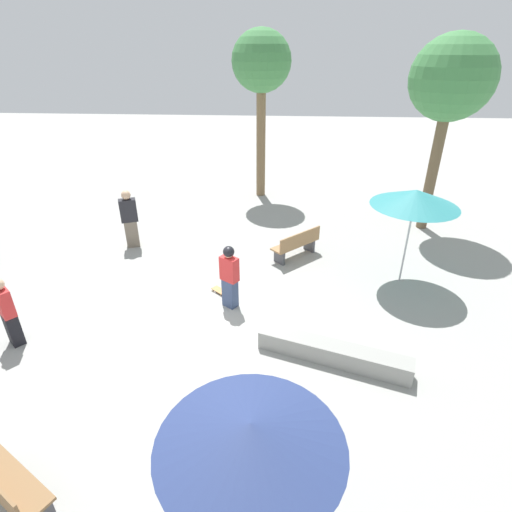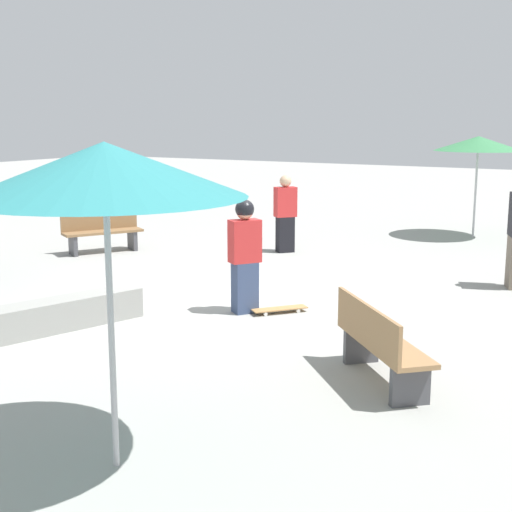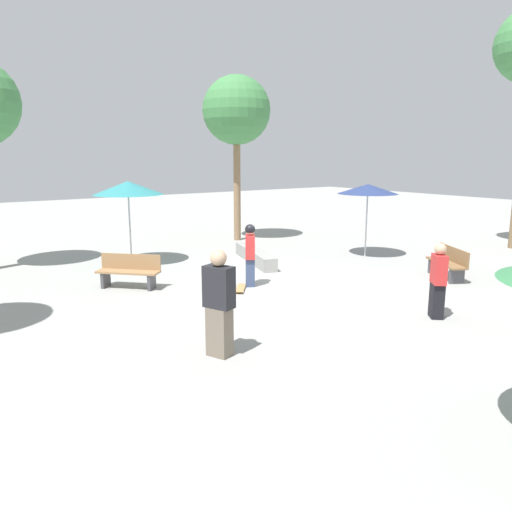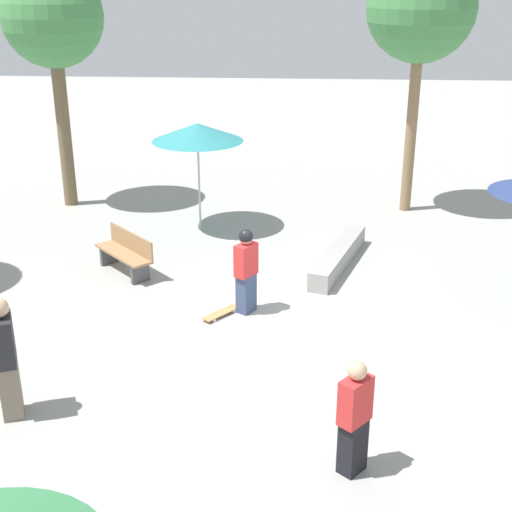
{
  "view_description": "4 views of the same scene",
  "coord_description": "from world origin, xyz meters",
  "px_view_note": "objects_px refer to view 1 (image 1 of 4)",
  "views": [
    {
      "loc": [
        -7.19,
        -2.05,
        5.63
      ],
      "look_at": [
        1.3,
        -1.48,
        1.11
      ],
      "focal_mm": 28.0,
      "sensor_mm": 36.0,
      "label": 1
    },
    {
      "loc": [
        5.82,
        -9.26,
        2.72
      ],
      "look_at": [
        1.13,
        -1.2,
        0.9
      ],
      "focal_mm": 50.0,
      "sensor_mm": 36.0,
      "label": 2
    },
    {
      "loc": [
        7.92,
        9.36,
        3.32
      ],
      "look_at": [
        0.9,
        -0.45,
        0.88
      ],
      "focal_mm": 35.0,
      "sensor_mm": 36.0,
      "label": 3
    },
    {
      "loc": [
        -0.17,
        10.82,
        5.9
      ],
      "look_at": [
        0.6,
        -0.97,
        1.07
      ],
      "focal_mm": 50.0,
      "sensor_mm": 36.0,
      "label": 4
    }
  ],
  "objects_px": {
    "bystander_watching": "(8,312)",
    "shade_umbrella_navy": "(250,435)",
    "bench_far": "(2,482)",
    "shade_umbrella_teal": "(415,198)",
    "skateboard": "(224,293)",
    "palm_tree_center_right": "(261,65)",
    "bench_near": "(297,244)",
    "skater_main": "(229,275)",
    "concrete_ledge": "(333,353)",
    "bystander_far": "(130,219)",
    "palm_tree_right": "(452,81)"
  },
  "relations": [
    {
      "from": "bystander_watching",
      "to": "shade_umbrella_navy",
      "type": "bearing_deg",
      "value": 5.48
    },
    {
      "from": "bench_far",
      "to": "shade_umbrella_teal",
      "type": "bearing_deg",
      "value": 72.57
    },
    {
      "from": "skateboard",
      "to": "shade_umbrella_teal",
      "type": "relative_size",
      "value": 0.29
    },
    {
      "from": "palm_tree_center_right",
      "to": "bench_near",
      "type": "bearing_deg",
      "value": -166.09
    },
    {
      "from": "skater_main",
      "to": "concrete_ledge",
      "type": "distance_m",
      "value": 2.96
    },
    {
      "from": "skater_main",
      "to": "bench_far",
      "type": "xyz_separation_m",
      "value": [
        -4.9,
        2.47,
        -0.44
      ]
    },
    {
      "from": "skater_main",
      "to": "concrete_ledge",
      "type": "height_order",
      "value": "skater_main"
    },
    {
      "from": "bystander_watching",
      "to": "bystander_far",
      "type": "bearing_deg",
      "value": 119.34
    },
    {
      "from": "skateboard",
      "to": "shade_umbrella_navy",
      "type": "bearing_deg",
      "value": 140.87
    },
    {
      "from": "shade_umbrella_teal",
      "to": "bystander_watching",
      "type": "distance_m",
      "value": 9.42
    },
    {
      "from": "shade_umbrella_navy",
      "to": "skater_main",
      "type": "bearing_deg",
      "value": 9.85
    },
    {
      "from": "concrete_ledge",
      "to": "shade_umbrella_navy",
      "type": "bearing_deg",
      "value": 159.24
    },
    {
      "from": "bench_far",
      "to": "bystander_far",
      "type": "xyz_separation_m",
      "value": [
        7.93,
        0.99,
        0.48
      ]
    },
    {
      "from": "concrete_ledge",
      "to": "palm_tree_center_right",
      "type": "relative_size",
      "value": 0.49
    },
    {
      "from": "bench_far",
      "to": "bench_near",
      "type": "bearing_deg",
      "value": 91.08
    },
    {
      "from": "shade_umbrella_teal",
      "to": "palm_tree_center_right",
      "type": "bearing_deg",
      "value": 31.59
    },
    {
      "from": "concrete_ledge",
      "to": "palm_tree_right",
      "type": "distance_m",
      "value": 9.06
    },
    {
      "from": "palm_tree_center_right",
      "to": "shade_umbrella_teal",
      "type": "bearing_deg",
      "value": -148.41
    },
    {
      "from": "bench_near",
      "to": "palm_tree_right",
      "type": "bearing_deg",
      "value": -13.76
    },
    {
      "from": "skateboard",
      "to": "palm_tree_right",
      "type": "distance_m",
      "value": 9.09
    },
    {
      "from": "skater_main",
      "to": "bench_far",
      "type": "height_order",
      "value": "skater_main"
    },
    {
      "from": "bench_near",
      "to": "shade_umbrella_navy",
      "type": "bearing_deg",
      "value": -138.94
    },
    {
      "from": "palm_tree_right",
      "to": "palm_tree_center_right",
      "type": "distance_m",
      "value": 6.52
    },
    {
      "from": "concrete_ledge",
      "to": "shade_umbrella_teal",
      "type": "bearing_deg",
      "value": -33.28
    },
    {
      "from": "bystander_far",
      "to": "shade_umbrella_teal",
      "type": "bearing_deg",
      "value": 146.84
    },
    {
      "from": "skateboard",
      "to": "concrete_ledge",
      "type": "distance_m",
      "value": 3.34
    },
    {
      "from": "bench_near",
      "to": "bystander_far",
      "type": "height_order",
      "value": "bystander_far"
    },
    {
      "from": "concrete_ledge",
      "to": "shade_umbrella_navy",
      "type": "xyz_separation_m",
      "value": [
        -3.56,
        1.35,
        2.03
      ]
    },
    {
      "from": "palm_tree_right",
      "to": "bystander_watching",
      "type": "xyz_separation_m",
      "value": [
        -6.81,
        10.4,
        -3.89
      ]
    },
    {
      "from": "shade_umbrella_navy",
      "to": "bench_near",
      "type": "bearing_deg",
      "value": -5.16
    },
    {
      "from": "shade_umbrella_navy",
      "to": "concrete_ledge",
      "type": "bearing_deg",
      "value": -20.76
    },
    {
      "from": "bystander_watching",
      "to": "bench_near",
      "type": "bearing_deg",
      "value": 75.68
    },
    {
      "from": "skater_main",
      "to": "palm_tree_center_right",
      "type": "distance_m",
      "value": 9.13
    },
    {
      "from": "concrete_ledge",
      "to": "bystander_far",
      "type": "bearing_deg",
      "value": 49.98
    },
    {
      "from": "skater_main",
      "to": "skateboard",
      "type": "distance_m",
      "value": 0.95
    },
    {
      "from": "concrete_ledge",
      "to": "bench_near",
      "type": "bearing_deg",
      "value": 8.2
    },
    {
      "from": "bench_far",
      "to": "palm_tree_right",
      "type": "xyz_separation_m",
      "value": [
        10.05,
        -8.51,
        4.25
      ]
    },
    {
      "from": "skater_main",
      "to": "palm_tree_center_right",
      "type": "height_order",
      "value": "palm_tree_center_right"
    },
    {
      "from": "bystander_far",
      "to": "bench_far",
      "type": "bearing_deg",
      "value": 75.34
    },
    {
      "from": "skater_main",
      "to": "shade_umbrella_navy",
      "type": "distance_m",
      "value": 5.58
    },
    {
      "from": "palm_tree_right",
      "to": "bystander_far",
      "type": "distance_m",
      "value": 10.43
    },
    {
      "from": "bystander_far",
      "to": "shade_umbrella_navy",
      "type": "bearing_deg",
      "value": 95.88
    },
    {
      "from": "skateboard",
      "to": "bench_near",
      "type": "relative_size",
      "value": 0.51
    },
    {
      "from": "shade_umbrella_teal",
      "to": "bench_far",
      "type": "bearing_deg",
      "value": 132.78
    },
    {
      "from": "shade_umbrella_navy",
      "to": "bystander_far",
      "type": "xyz_separation_m",
      "value": [
        8.37,
        4.38,
        -1.33
      ]
    },
    {
      "from": "concrete_ledge",
      "to": "palm_tree_right",
      "type": "relative_size",
      "value": 0.5
    },
    {
      "from": "concrete_ledge",
      "to": "palm_tree_right",
      "type": "height_order",
      "value": "palm_tree_right"
    },
    {
      "from": "bench_near",
      "to": "palm_tree_center_right",
      "type": "relative_size",
      "value": 0.24
    },
    {
      "from": "bench_near",
      "to": "shade_umbrella_teal",
      "type": "height_order",
      "value": "shade_umbrella_teal"
    },
    {
      "from": "concrete_ledge",
      "to": "bench_near",
      "type": "relative_size",
      "value": 2.07
    }
  ]
}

